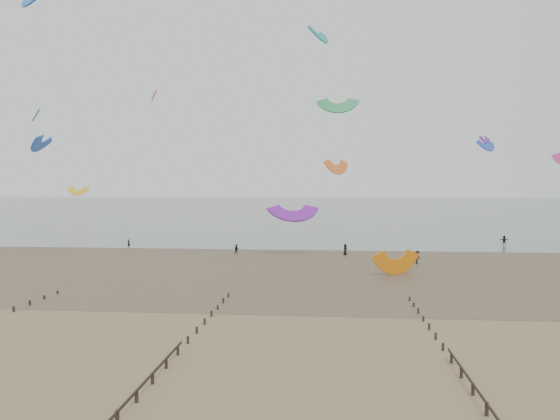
{
  "coord_description": "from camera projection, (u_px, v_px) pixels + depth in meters",
  "views": [
    {
      "loc": [
        14.12,
        -41.78,
        11.72
      ],
      "look_at": [
        7.79,
        28.0,
        8.0
      ],
      "focal_mm": 35.0,
      "sensor_mm": 36.0,
      "label": 1
    }
  ],
  "objects": [
    {
      "name": "ground",
      "position": [
        151.0,
        328.0,
        43.45
      ],
      "size": [
        500.0,
        500.0,
        0.0
      ],
      "primitive_type": "plane",
      "color": "brown",
      "rests_on": "ground"
    },
    {
      "name": "sea_and_shore",
      "position": [
        202.0,
        263.0,
        78.03
      ],
      "size": [
        500.0,
        665.0,
        0.03
      ],
      "color": "#475654",
      "rests_on": "ground"
    },
    {
      "name": "kitesurfer_lead",
      "position": [
        129.0,
        244.0,
        95.58
      ],
      "size": [
        0.66,
        0.56,
        1.54
      ],
      "primitive_type": "imported",
      "rotation": [
        0.0,
        0.0,
        2.75
      ],
      "color": "black",
      "rests_on": "ground"
    },
    {
      "name": "kitesurfers",
      "position": [
        393.0,
        247.0,
        89.22
      ],
      "size": [
        144.62,
        25.75,
        1.89
      ],
      "color": "black",
      "rests_on": "ground"
    },
    {
      "name": "grounded_kite",
      "position": [
        396.0,
        274.0,
        68.54
      ],
      "size": [
        7.15,
        6.64,
        3.15
      ],
      "primitive_type": null,
      "rotation": [
        1.54,
        0.0,
        0.49
      ],
      "color": "orange",
      "rests_on": "ground"
    },
    {
      "name": "kites_airborne",
      "position": [
        179.0,
        141.0,
        131.49
      ],
      "size": [
        244.52,
        108.28,
        40.78
      ],
      "color": "#DA4F27",
      "rests_on": "ground"
    }
  ]
}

